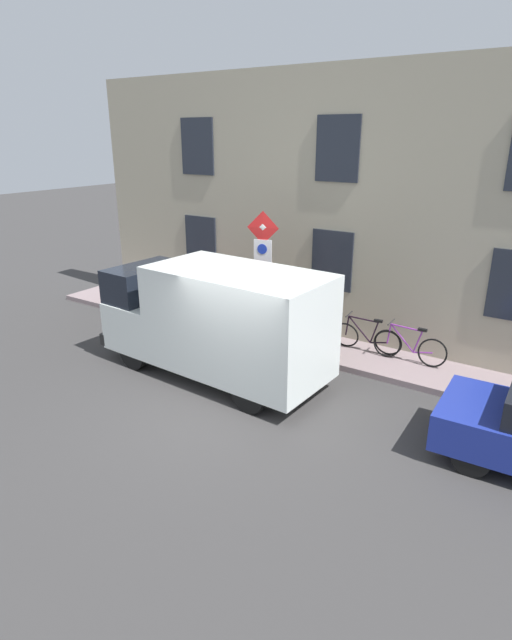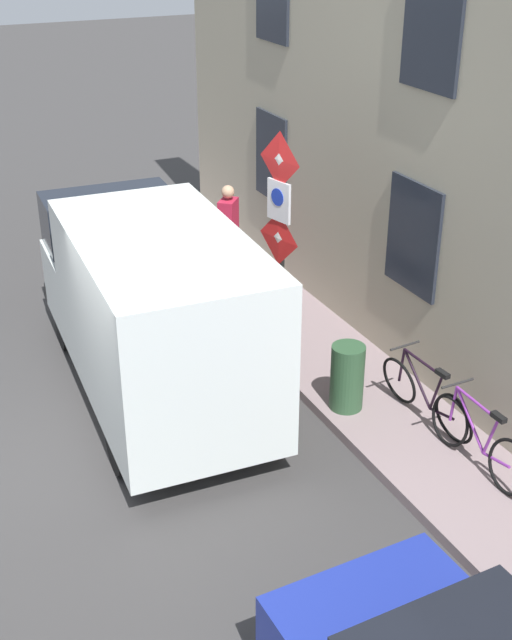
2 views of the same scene
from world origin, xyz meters
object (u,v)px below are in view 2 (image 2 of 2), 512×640
bicycle_purple (478,439)px  sign_post_stacked (279,221)px  bicycle_black (425,396)px  litter_bin (347,377)px  delivery_van (151,305)px  pedestrian (228,230)px

bicycle_purple → sign_post_stacked: bearing=13.1°
bicycle_purple → bicycle_black: size_ratio=1.00×
bicycle_purple → litter_bin: 1.90m
sign_post_stacked → litter_bin: size_ratio=3.52×
litter_bin → bicycle_purple: bearing=-67.7°
delivery_van → bicycle_black: bearing=-127.5°
sign_post_stacked → bicycle_purple: (0.87, -3.46, -1.68)m
sign_post_stacked → bicycle_black: size_ratio=1.84×
bicycle_purple → pedestrian: pedestrian is taller
bicycle_black → bicycle_purple: bearing=175.6°
pedestrian → litter_bin: pedestrian is taller
pedestrian → delivery_van: bearing=-89.3°
delivery_van → bicycle_purple: 4.48m
litter_bin → bicycle_black: bearing=-44.9°
sign_post_stacked → delivery_van: 2.09m
delivery_van → bicycle_black: size_ratio=3.16×
sign_post_stacked → pedestrian: (0.40, 2.69, -1.12)m
delivery_van → bicycle_black: (2.78, -2.37, -0.82)m
delivery_van → sign_post_stacked: bearing=-85.7°
bicycle_purple → bicycle_black: 1.04m
bicycle_black → pedestrian: pedestrian is taller
pedestrian → sign_post_stacked: bearing=-57.6°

